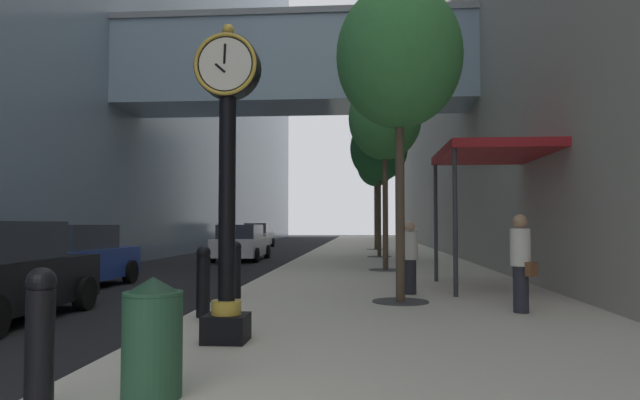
# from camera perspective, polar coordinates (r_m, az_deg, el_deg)

# --- Properties ---
(ground_plane) EXTENTS (110.00, 110.00, 0.00)m
(ground_plane) POSITION_cam_1_polar(r_m,az_deg,el_deg) (29.17, -1.39, -5.69)
(ground_plane) COLOR black
(ground_plane) RESTS_ON ground
(sidewalk_right) EXTENTS (7.19, 80.00, 0.14)m
(sidewalk_right) POSITION_cam_1_polar(r_m,az_deg,el_deg) (32.02, 5.60, -5.27)
(sidewalk_right) COLOR beige
(sidewalk_right) RESTS_ON ground
(street_clock) EXTENTS (0.84, 0.55, 4.14)m
(street_clock) POSITION_cam_1_polar(r_m,az_deg,el_deg) (7.43, -9.38, 3.41)
(street_clock) COLOR black
(street_clock) RESTS_ON sidewalk_right
(bollard_nearest) EXTENTS (0.24, 0.24, 1.16)m
(bollard_nearest) POSITION_cam_1_polar(r_m,az_deg,el_deg) (5.20, -26.46, -12.22)
(bollard_nearest) COLOR black
(bollard_nearest) RESTS_ON sidewalk_right
(bollard_third) EXTENTS (0.24, 0.24, 1.16)m
(bollard_third) POSITION_cam_1_polar(r_m,az_deg,el_deg) (9.46, -11.72, -7.89)
(bollard_third) COLOR black
(bollard_third) RESTS_ON sidewalk_right
(bollard_fourth) EXTENTS (0.24, 0.24, 1.16)m
(bollard_fourth) POSITION_cam_1_polar(r_m,az_deg,el_deg) (11.70, -8.53, -6.86)
(bollard_fourth) COLOR black
(bollard_fourth) RESTS_ON sidewalk_right
(street_tree_near) EXTENTS (2.49, 2.49, 6.26)m
(street_tree_near) POSITION_cam_1_polar(r_m,az_deg,el_deg) (11.60, 8.00, 14.07)
(street_tree_near) COLOR #333335
(street_tree_near) RESTS_ON sidewalk_right
(street_tree_mid_near) EXTENTS (2.41, 2.41, 6.41)m
(street_tree_mid_near) POSITION_cam_1_polar(r_m,az_deg,el_deg) (19.00, 6.58, 8.11)
(street_tree_mid_near) COLOR #333335
(street_tree_mid_near) RESTS_ON sidewalk_right
(street_tree_mid_far) EXTENTS (2.67, 2.67, 6.57)m
(street_tree_mid_far) POSITION_cam_1_polar(r_m,az_deg,el_deg) (26.47, 5.97, 5.16)
(street_tree_mid_far) COLOR #333335
(street_tree_mid_far) RESTS_ON sidewalk_right
(street_tree_far) EXTENTS (2.21, 2.21, 6.32)m
(street_tree_far) POSITION_cam_1_polar(r_m,az_deg,el_deg) (33.99, 5.64, 3.46)
(street_tree_far) COLOR #333335
(street_tree_far) RESTS_ON sidewalk_right
(trash_bin) EXTENTS (0.53, 0.53, 1.05)m
(trash_bin) POSITION_cam_1_polar(r_m,az_deg,el_deg) (5.28, -16.59, -12.98)
(trash_bin) COLOR #234C33
(trash_bin) RESTS_ON sidewalk_right
(pedestrian_walking) EXTENTS (0.49, 0.52, 1.68)m
(pedestrian_walking) POSITION_cam_1_polar(r_m,az_deg,el_deg) (10.29, 19.65, -5.81)
(pedestrian_walking) COLOR #23232D
(pedestrian_walking) RESTS_ON sidewalk_right
(pedestrian_by_clock) EXTENTS (0.48, 0.48, 1.57)m
(pedestrian_by_clock) POSITION_cam_1_polar(r_m,az_deg,el_deg) (12.42, 9.10, -5.59)
(pedestrian_by_clock) COLOR #23232D
(pedestrian_by_clock) RESTS_ON sidewalk_right
(storefront_awning) EXTENTS (2.40, 3.60, 3.30)m
(storefront_awning) POSITION_cam_1_polar(r_m,az_deg,el_deg) (13.97, 16.81, 4.36)
(storefront_awning) COLOR maroon
(storefront_awning) RESTS_ON sidewalk_right
(car_silver_mid) EXTENTS (2.04, 4.19, 1.71)m
(car_silver_mid) POSITION_cam_1_polar(r_m,az_deg,el_deg) (39.70, -6.31, -3.63)
(car_silver_mid) COLOR #B7BABF
(car_silver_mid) RESTS_ON ground
(car_white_far) EXTENTS (2.18, 4.57, 1.62)m
(car_white_far) POSITION_cam_1_polar(r_m,az_deg,el_deg) (25.95, -7.99, -4.32)
(car_white_far) COLOR silver
(car_white_far) RESTS_ON ground
(car_blue_trailing) EXTENTS (2.09, 4.29, 1.64)m
(car_blue_trailing) POSITION_cam_1_polar(r_m,az_deg,el_deg) (15.73, -23.91, -5.36)
(car_blue_trailing) COLOR navy
(car_blue_trailing) RESTS_ON ground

